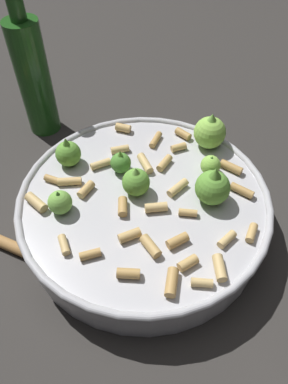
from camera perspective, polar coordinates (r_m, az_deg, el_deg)
The scene contains 3 objects.
ground_plane at distance 0.53m, azimuth 0.00°, elevation -4.77°, with size 2.40×2.40×0.00m, color #2D2B28.
cooking_pan at distance 0.50m, azimuth 0.19°, elevation -2.17°, with size 0.34×0.34×0.11m.
olive_oil_bottle at distance 0.65m, azimuth -16.75°, elevation 16.75°, with size 0.05×0.05×0.24m.
Camera 1 is at (-0.21, 0.23, 0.43)m, focal length 34.45 mm.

